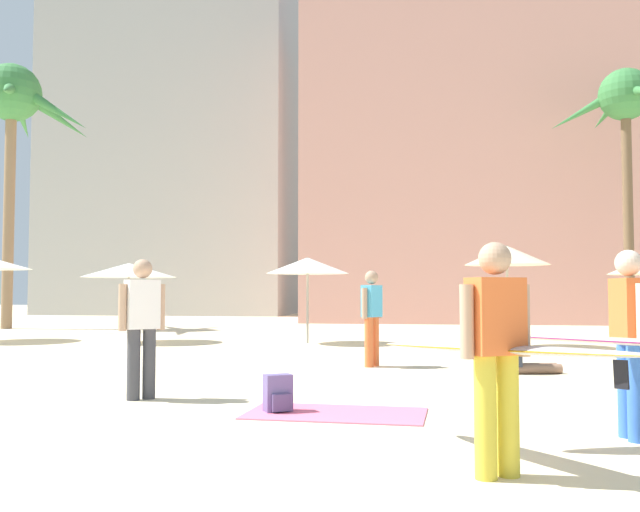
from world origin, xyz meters
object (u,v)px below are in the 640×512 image
at_px(palm_tree_far_left, 626,109).
at_px(cafe_umbrella_2, 308,266).
at_px(cafe_umbrella_1, 507,255).
at_px(backpack, 278,394).
at_px(person_mid_right, 521,353).
at_px(person_near_right, 372,314).
at_px(cafe_umbrella_3, 129,270).
at_px(beach_towel, 336,413).
at_px(palm_tree_left, 12,107).
at_px(person_mid_left, 634,338).
at_px(person_mid_center, 494,348).
at_px(person_far_left, 142,322).

bearing_deg(palm_tree_far_left, cafe_umbrella_2, -142.28).
height_order(cafe_umbrella_1, backpack, cafe_umbrella_1).
distance_m(cafe_umbrella_1, person_mid_right, 5.98).
bearing_deg(person_near_right, cafe_umbrella_3, 169.86).
bearing_deg(palm_tree_far_left, beach_towel, -113.86).
height_order(palm_tree_left, person_near_right, palm_tree_left).
relative_size(person_mid_left, person_mid_center, 1.20).
relative_size(cafe_umbrella_3, person_mid_left, 0.83).
distance_m(palm_tree_far_left, backpack, 21.41).
height_order(palm_tree_far_left, person_mid_left, palm_tree_far_left).
bearing_deg(cafe_umbrella_3, person_mid_left, -48.16).
bearing_deg(cafe_umbrella_3, cafe_umbrella_1, 0.38).
bearing_deg(person_mid_center, person_mid_right, -40.88).
relative_size(person_mid_left, person_near_right, 1.75).
relative_size(cafe_umbrella_2, person_mid_center, 0.89).
relative_size(palm_tree_left, person_mid_right, 10.17).
xyz_separation_m(cafe_umbrella_1, person_mid_right, (-0.42, -5.66, -1.90)).
distance_m(person_mid_right, person_far_left, 6.21).
xyz_separation_m(palm_tree_left, person_near_right, (14.12, -10.65, -7.21)).
xyz_separation_m(palm_tree_far_left, person_mid_right, (-5.48, -13.82, -7.49)).
xyz_separation_m(backpack, person_mid_right, (3.15, 4.24, 0.12)).
bearing_deg(person_mid_left, person_mid_right, 84.72).
bearing_deg(person_far_left, cafe_umbrella_2, -46.61).
height_order(cafe_umbrella_1, beach_towel, cafe_umbrella_1).
xyz_separation_m(backpack, person_near_right, (0.64, 4.87, 0.74)).
bearing_deg(person_near_right, palm_tree_far_left, 84.49).
xyz_separation_m(cafe_umbrella_1, person_far_left, (-5.45, -9.25, -1.27)).
distance_m(person_mid_center, person_far_left, 4.96).
distance_m(beach_towel, backpack, 0.67).
height_order(cafe_umbrella_3, person_far_left, cafe_umbrella_3).
bearing_deg(cafe_umbrella_1, cafe_umbrella_2, 176.06).
bearing_deg(cafe_umbrella_1, person_far_left, -120.51).
bearing_deg(cafe_umbrella_1, person_mid_right, -94.20).
height_order(cafe_umbrella_3, backpack, cafe_umbrella_3).
distance_m(cafe_umbrella_2, person_mid_left, 12.34).
distance_m(cafe_umbrella_2, backpack, 10.51).
xyz_separation_m(cafe_umbrella_3, person_near_right, (6.88, -4.96, -0.97)).
height_order(person_mid_right, person_mid_center, person_mid_center).
bearing_deg(person_far_left, palm_tree_far_left, -75.28).
xyz_separation_m(palm_tree_far_left, person_mid_center, (-6.48, -20.30, -6.89)).
height_order(cafe_umbrella_1, person_near_right, cafe_umbrella_1).
height_order(cafe_umbrella_2, person_near_right, cafe_umbrella_2).
bearing_deg(cafe_umbrella_1, beach_towel, -106.45).
distance_m(cafe_umbrella_3, person_mid_left, 14.59).
distance_m(cafe_umbrella_1, backpack, 10.71).
bearing_deg(cafe_umbrella_3, person_far_left, -64.64).
xyz_separation_m(person_mid_right, person_mid_center, (-1.01, -6.48, 0.59)).
xyz_separation_m(palm_tree_left, cafe_umbrella_1, (17.04, -5.62, -5.92)).
bearing_deg(palm_tree_left, backpack, -49.02).
relative_size(palm_tree_far_left, person_mid_left, 3.09).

